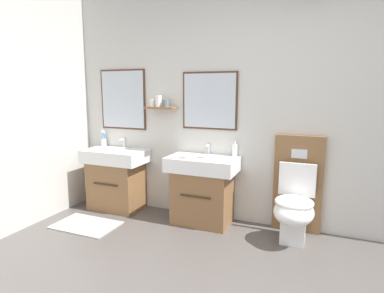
% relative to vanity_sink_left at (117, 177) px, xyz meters
% --- Properties ---
extents(wall_back, '(5.19, 0.47, 2.79)m').
position_rel_vanity_sink_left_xyz_m(wall_back, '(1.90, 0.25, 1.01)').
color(wall_back, beige).
rests_on(wall_back, ground).
extents(bath_mat, '(0.68, 0.44, 0.01)m').
position_rel_vanity_sink_left_xyz_m(bath_mat, '(-0.00, -0.58, -0.38)').
color(bath_mat, '#9E9993').
rests_on(bath_mat, ground).
extents(vanity_sink_left, '(0.75, 0.47, 0.73)m').
position_rel_vanity_sink_left_xyz_m(vanity_sink_left, '(0.00, 0.00, 0.00)').
color(vanity_sink_left, brown).
rests_on(vanity_sink_left, ground).
extents(tap_on_left_sink, '(0.03, 0.13, 0.11)m').
position_rel_vanity_sink_left_xyz_m(tap_on_left_sink, '(-0.00, 0.17, 0.41)').
color(tap_on_left_sink, silver).
rests_on(tap_on_left_sink, vanity_sink_left).
extents(vanity_sink_right, '(0.75, 0.47, 0.73)m').
position_rel_vanity_sink_left_xyz_m(vanity_sink_right, '(1.13, 0.00, 0.00)').
color(vanity_sink_right, brown).
rests_on(vanity_sink_right, ground).
extents(tap_on_right_sink, '(0.03, 0.13, 0.11)m').
position_rel_vanity_sink_left_xyz_m(tap_on_right_sink, '(1.13, 0.17, 0.41)').
color(tap_on_right_sink, silver).
rests_on(tap_on_right_sink, vanity_sink_right).
extents(toilet, '(0.48, 0.62, 1.00)m').
position_rel_vanity_sink_left_xyz_m(toilet, '(2.10, -0.01, -0.01)').
color(toilet, brown).
rests_on(toilet, ground).
extents(toothbrush_cup, '(0.07, 0.07, 0.20)m').
position_rel_vanity_sink_left_xyz_m(toothbrush_cup, '(-0.29, 0.16, 0.40)').
color(toothbrush_cup, silver).
rests_on(toothbrush_cup, vanity_sink_left).
extents(soap_dispenser, '(0.06, 0.06, 0.17)m').
position_rel_vanity_sink_left_xyz_m(soap_dispenser, '(1.43, 0.17, 0.42)').
color(soap_dispenser, white).
rests_on(soap_dispenser, vanity_sink_right).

